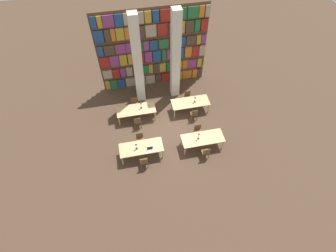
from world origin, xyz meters
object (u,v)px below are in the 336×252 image
object	(u,v)px
chair_6	(194,114)
chair_4	(138,121)
reading_table_0	(141,148)
desk_lamp_3	(195,99)
chair_1	(140,139)
reading_table_3	(190,103)
chair_3	(198,131)
reading_table_2	(136,110)
desk_lamp_2	(141,105)
chair_7	(188,97)
desk_lamp_0	(136,146)
chair_2	(206,152)
chair_0	(144,162)
pillar_center	(175,57)
reading_table_1	(203,139)
pillar_left	(137,62)
chair_5	(135,104)
desk_lamp_1	(199,135)
laptop	(150,150)

from	to	relation	value
chair_6	chair_4	bearing A→B (deg)	178.71
reading_table_0	desk_lamp_3	size ratio (longest dim) A/B	5.51
chair_1	reading_table_3	world-z (taller)	chair_1
chair_3	chair_6	distance (m)	1.35
chair_1	desk_lamp_3	xyz separation A→B (m)	(3.77, 1.99, 0.56)
reading_table_0	reading_table_2	distance (m)	2.88
desk_lamp_2	chair_7	xyz separation A→B (m)	(3.15, 0.65, -0.56)
desk_lamp_0	reading_table_0	bearing A→B (deg)	10.49
chair_2	chair_0	bearing A→B (deg)	178.61
desk_lamp_0	chair_4	bearing A→B (deg)	81.56
pillar_center	reading_table_1	world-z (taller)	pillar_center
chair_6	pillar_left	bearing A→B (deg)	139.36
pillar_center	chair_0	bearing A→B (deg)	-118.38
chair_2	chair_7	world-z (taller)	same
pillar_left	reading_table_1	xyz separation A→B (m)	(2.89, -4.66, -2.31)
pillar_left	reading_table_0	size ratio (longest dim) A/B	2.51
chair_1	chair_0	bearing A→B (deg)	90.00
chair_0	reading_table_3	size ratio (longest dim) A/B	0.37
reading_table_0	chair_1	world-z (taller)	chair_1
chair_5	desk_lamp_1	bearing A→B (deg)	130.29
chair_3	desk_lamp_2	world-z (taller)	desk_lamp_2
pillar_center	chair_0	world-z (taller)	pillar_center
desk_lamp_1	chair_7	world-z (taller)	desk_lamp_1
chair_0	chair_3	distance (m)	3.72
desk_lamp_1	chair_7	distance (m)	3.71
desk_lamp_1	desk_lamp_2	distance (m)	4.10
chair_6	reading_table_1	bearing A→B (deg)	-92.43
desk_lamp_1	reading_table_2	bearing A→B (deg)	136.74
pillar_left	desk_lamp_0	distance (m)	5.09
pillar_center	reading_table_1	bearing A→B (deg)	-83.03
desk_lamp_3	chair_6	bearing A→B (deg)	-106.80
pillar_center	reading_table_2	bearing A→B (deg)	-148.96
chair_1	chair_4	distance (m)	1.34
chair_4	chair_6	world-z (taller)	same
desk_lamp_2	chair_7	world-z (taller)	desk_lamp_2
pillar_center	reading_table_2	size ratio (longest dim) A/B	2.51
desk_lamp_0	laptop	xyz separation A→B (m)	(0.71, -0.24, -0.26)
chair_2	chair_5	bearing A→B (deg)	126.94
reading_table_1	desk_lamp_1	bearing A→B (deg)	178.21
chair_1	reading_table_2	world-z (taller)	chair_1
reading_table_0	chair_3	xyz separation A→B (m)	(3.45, 0.69, -0.20)
pillar_left	reading_table_3	world-z (taller)	pillar_left
pillar_left	reading_table_0	bearing A→B (deg)	-97.47
chair_3	desk_lamp_3	bearing A→B (deg)	-99.48
desk_lamp_0	reading_table_1	bearing A→B (deg)	-0.56
pillar_center	desk_lamp_3	xyz separation A→B (m)	(0.88, -1.82, -1.95)
reading_table_0	desk_lamp_3	distance (m)	4.71
laptop	reading_table_2	xyz separation A→B (m)	(-0.37, 3.17, -0.11)
chair_3	chair_4	world-z (taller)	same
desk_lamp_2	desk_lamp_3	bearing A→B (deg)	-2.76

